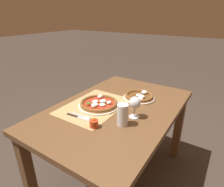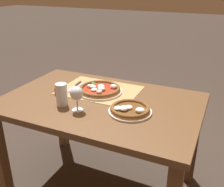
{
  "view_description": "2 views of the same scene",
  "coord_description": "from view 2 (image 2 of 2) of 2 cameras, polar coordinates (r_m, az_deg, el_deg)",
  "views": [
    {
      "loc": [
        1.1,
        0.67,
        1.41
      ],
      "look_at": [
        -0.08,
        -0.09,
        0.8
      ],
      "focal_mm": 30.0,
      "sensor_mm": 36.0,
      "label": 1
    },
    {
      "loc": [
        -0.72,
        1.4,
        1.47
      ],
      "look_at": [
        -0.08,
        -0.01,
        0.8
      ],
      "focal_mm": 42.0,
      "sensor_mm": 36.0,
      "label": 2
    }
  ],
  "objects": [
    {
      "name": "pizza_near",
      "position": [
        1.85,
        -2.68,
        0.91
      ],
      "size": [
        0.32,
        0.32,
        0.05
      ],
      "color": "silver",
      "rests_on": "paper_placemat"
    },
    {
      "name": "knife",
      "position": [
        1.96,
        -8.22,
        1.52
      ],
      "size": [
        0.03,
        0.22,
        0.01
      ],
      "color": "black",
      "rests_on": "paper_placemat"
    },
    {
      "name": "wine_glass",
      "position": [
        1.57,
        -7.69,
        -0.22
      ],
      "size": [
        0.08,
        0.08,
        0.16
      ],
      "color": "silver",
      "rests_on": "dining_table"
    },
    {
      "name": "dining_table",
      "position": [
        1.78,
        -2.55,
        -4.64
      ],
      "size": [
        1.3,
        0.85,
        0.74
      ],
      "color": "brown",
      "rests_on": "ground"
    },
    {
      "name": "pizza_far",
      "position": [
        1.57,
        3.93,
        -3.5
      ],
      "size": [
        0.26,
        0.26,
        0.05
      ],
      "color": "silver",
      "rests_on": "dining_table"
    },
    {
      "name": "fork",
      "position": [
        1.94,
        -7.77,
        1.29
      ],
      "size": [
        0.02,
        0.2,
        0.0
      ],
      "color": "#B7B7BC",
      "rests_on": "paper_placemat"
    },
    {
      "name": "ground_plane",
      "position": [
        2.15,
        -2.23,
        -19.64
      ],
      "size": [
        24.0,
        24.0,
        0.0
      ],
      "primitive_type": "plane",
      "color": "#382D26"
    },
    {
      "name": "votive_candle",
      "position": [
        1.86,
        -11.58,
        0.55
      ],
      "size": [
        0.06,
        0.06,
        0.07
      ],
      "color": "#B23819",
      "rests_on": "dining_table"
    },
    {
      "name": "paper_placemat",
      "position": [
        1.89,
        -2.73,
        0.73
      ],
      "size": [
        0.56,
        0.4,
        0.0
      ],
      "primitive_type": "cube",
      "color": "#A88451",
      "rests_on": "dining_table"
    },
    {
      "name": "pint_glass",
      "position": [
        1.67,
        -10.91,
        -0.34
      ],
      "size": [
        0.07,
        0.07,
        0.15
      ],
      "color": "silver",
      "rests_on": "dining_table"
    }
  ]
}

